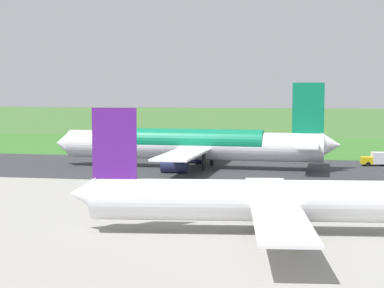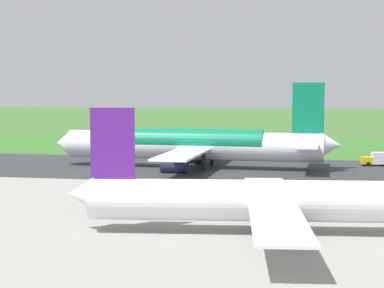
{
  "view_description": "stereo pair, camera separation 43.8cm",
  "coord_description": "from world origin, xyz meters",
  "px_view_note": "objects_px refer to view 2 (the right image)",
  "views": [
    {
      "loc": [
        -11.3,
        113.81,
        14.4
      ],
      "look_at": [
        9.57,
        0.0,
        4.5
      ],
      "focal_mm": 58.67,
      "sensor_mm": 36.0,
      "label": 1
    },
    {
      "loc": [
        -11.73,
        113.73,
        14.4
      ],
      "look_at": [
        9.57,
        0.0,
        4.5
      ],
      "focal_mm": 58.67,
      "sensor_mm": 36.0,
      "label": 2
    }
  ],
  "objects_px": {
    "airliner_parked_mid": "(278,200)",
    "service_truck_baggage": "(378,159)",
    "airliner_main": "(194,145)",
    "no_stopping_sign": "(283,142)",
    "traffic_cone_orange": "(258,148)"
  },
  "relations": [
    {
      "from": "airliner_main",
      "to": "service_truck_baggage",
      "type": "height_order",
      "value": "airliner_main"
    },
    {
      "from": "airliner_parked_mid",
      "to": "traffic_cone_orange",
      "type": "xyz_separation_m",
      "value": [
        9.38,
        -91.12,
        -3.19
      ]
    },
    {
      "from": "traffic_cone_orange",
      "to": "no_stopping_sign",
      "type": "bearing_deg",
      "value": -148.05
    },
    {
      "from": "no_stopping_sign",
      "to": "traffic_cone_orange",
      "type": "height_order",
      "value": "no_stopping_sign"
    },
    {
      "from": "service_truck_baggage",
      "to": "no_stopping_sign",
      "type": "relative_size",
      "value": 2.36
    },
    {
      "from": "traffic_cone_orange",
      "to": "airliner_parked_mid",
      "type": "bearing_deg",
      "value": 95.87
    },
    {
      "from": "airliner_parked_mid",
      "to": "no_stopping_sign",
      "type": "distance_m",
      "value": 95.02
    },
    {
      "from": "airliner_parked_mid",
      "to": "traffic_cone_orange",
      "type": "relative_size",
      "value": 78.94
    },
    {
      "from": "airliner_parked_mid",
      "to": "service_truck_baggage",
      "type": "xyz_separation_m",
      "value": [
        -16.09,
        -60.59,
        -2.06
      ]
    },
    {
      "from": "airliner_main",
      "to": "service_truck_baggage",
      "type": "bearing_deg",
      "value": -164.34
    },
    {
      "from": "airliner_main",
      "to": "service_truck_baggage",
      "type": "distance_m",
      "value": 35.46
    },
    {
      "from": "airliner_main",
      "to": "service_truck_baggage",
      "type": "xyz_separation_m",
      "value": [
        -34.02,
        -9.54,
        -2.95
      ]
    },
    {
      "from": "service_truck_baggage",
      "to": "no_stopping_sign",
      "type": "xyz_separation_m",
      "value": [
        19.33,
        -34.36,
        0.12
      ]
    },
    {
      "from": "service_truck_baggage",
      "to": "no_stopping_sign",
      "type": "distance_m",
      "value": 39.42
    },
    {
      "from": "service_truck_baggage",
      "to": "no_stopping_sign",
      "type": "bearing_deg",
      "value": -60.63
    }
  ]
}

